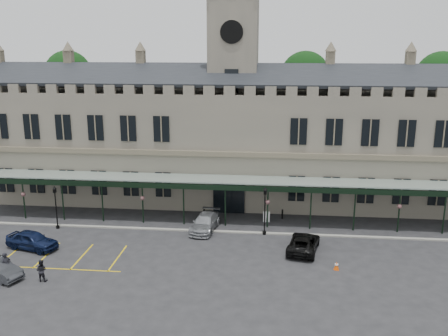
# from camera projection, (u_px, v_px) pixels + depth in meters

# --- Properties ---
(ground) EXTENTS (140.00, 140.00, 0.00)m
(ground) POSITION_uv_depth(u_px,v_px,m) (217.00, 257.00, 40.74)
(ground) COLOR #242426
(station_building) EXTENTS (60.00, 10.36, 17.30)m
(station_building) POSITION_uv_depth(u_px,v_px,m) (233.00, 142.00, 54.47)
(station_building) COLOR #686257
(station_building) RESTS_ON ground
(clock_tower) EXTENTS (5.60, 5.60, 24.80)m
(clock_tower) POSITION_uv_depth(u_px,v_px,m) (234.00, 80.00, 52.91)
(clock_tower) COLOR #686257
(clock_tower) RESTS_ON ground
(canopy) EXTENTS (50.00, 4.10, 4.30)m
(canopy) POSITION_uv_depth(u_px,v_px,m) (226.00, 201.00, 47.34)
(canopy) COLOR #8C9E93
(canopy) RESTS_ON ground
(kerb) EXTENTS (60.00, 0.40, 0.12)m
(kerb) POSITION_uv_depth(u_px,v_px,m) (223.00, 232.00, 46.03)
(kerb) COLOR gray
(kerb) RESTS_ON ground
(parking_markings) EXTENTS (16.00, 6.00, 0.01)m
(parking_markings) POSITION_uv_depth(u_px,v_px,m) (44.00, 257.00, 40.68)
(parking_markings) COLOR gold
(parking_markings) RESTS_ON ground
(tree_behind_left) EXTENTS (6.00, 6.00, 16.00)m
(tree_behind_left) POSITION_uv_depth(u_px,v_px,m) (68.00, 76.00, 63.83)
(tree_behind_left) COLOR #332314
(tree_behind_left) RESTS_ON ground
(tree_behind_mid) EXTENTS (6.00, 6.00, 16.00)m
(tree_behind_mid) POSITION_uv_depth(u_px,v_px,m) (305.00, 77.00, 60.87)
(tree_behind_mid) COLOR #332314
(tree_behind_mid) RESTS_ON ground
(tree_behind_right) EXTENTS (6.00, 6.00, 16.00)m
(tree_behind_right) POSITION_uv_depth(u_px,v_px,m) (441.00, 78.00, 59.29)
(tree_behind_right) COLOR #332314
(tree_behind_right) RESTS_ON ground
(lamp_post_left) EXTENTS (0.39, 0.39, 4.16)m
(lamp_post_left) POSITION_uv_depth(u_px,v_px,m) (56.00, 203.00, 46.37)
(lamp_post_left) COLOR black
(lamp_post_left) RESTS_ON ground
(lamp_post_mid) EXTENTS (0.43, 0.43, 4.52)m
(lamp_post_mid) POSITION_uv_depth(u_px,v_px,m) (265.00, 206.00, 44.88)
(lamp_post_mid) COLOR black
(lamp_post_mid) RESTS_ON ground
(traffic_cone) EXTENTS (0.42, 0.42, 0.66)m
(traffic_cone) POSITION_uv_depth(u_px,v_px,m) (336.00, 266.00, 38.45)
(traffic_cone) COLOR #E04907
(traffic_cone) RESTS_ON ground
(sign_board) EXTENTS (0.64, 0.09, 1.10)m
(sign_board) POSITION_uv_depth(u_px,v_px,m) (266.00, 217.00, 48.47)
(sign_board) COLOR black
(sign_board) RESTS_ON ground
(bollard_left) EXTENTS (0.16, 0.16, 0.93)m
(bollard_left) POSITION_uv_depth(u_px,v_px,m) (204.00, 214.00, 49.63)
(bollard_left) COLOR black
(bollard_left) RESTS_ON ground
(bollard_right) EXTENTS (0.17, 0.17, 0.96)m
(bollard_right) POSITION_uv_depth(u_px,v_px,m) (282.00, 214.00, 49.43)
(bollard_right) COLOR black
(bollard_right) RESTS_ON ground
(car_left_a) EXTENTS (4.91, 3.03, 1.56)m
(car_left_a) POSITION_uv_depth(u_px,v_px,m) (32.00, 240.00, 42.18)
(car_left_a) COLOR #0B1534
(car_left_a) RESTS_ON ground
(car_taxi) EXTENTS (2.71, 5.29, 1.47)m
(car_taxi) POSITION_uv_depth(u_px,v_px,m) (205.00, 223.00, 46.40)
(car_taxi) COLOR gray
(car_taxi) RESTS_ON ground
(car_van) EXTENTS (3.22, 5.34, 1.39)m
(car_van) POSITION_uv_depth(u_px,v_px,m) (304.00, 243.00, 41.80)
(car_van) COLOR black
(car_van) RESTS_ON ground
(person_a) EXTENTS (0.79, 0.84, 1.93)m
(person_a) POSITION_uv_depth(u_px,v_px,m) (6.00, 265.00, 37.09)
(person_a) COLOR black
(person_a) RESTS_ON ground
(person_b) EXTENTS (0.82, 0.65, 1.66)m
(person_b) POSITION_uv_depth(u_px,v_px,m) (41.00, 270.00, 36.52)
(person_b) COLOR black
(person_b) RESTS_ON ground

